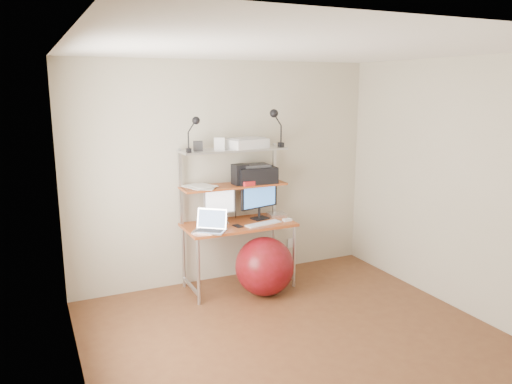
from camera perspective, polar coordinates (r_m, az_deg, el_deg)
room at (r=4.12m, az=5.80°, el=-1.63°), size 3.60×3.60×3.60m
computer_desk at (r=5.50m, az=-2.28°, el=-1.28°), size 1.20×0.60×1.57m
wall_outlet at (r=6.28m, az=3.97°, el=-5.82°), size 0.08×0.01×0.12m
monitor_silver at (r=5.48m, az=-4.19°, el=-1.39°), size 0.36×0.13×0.40m
monitor_black at (r=5.63m, az=0.38°, el=-0.59°), size 0.49×0.18×0.50m
laptop at (r=5.23m, az=-5.19°, el=-3.92°), size 0.41×0.40×0.28m
keyboard at (r=5.46m, az=0.85°, el=-3.64°), size 0.44×0.21×0.01m
mouse at (r=5.60m, az=3.59°, el=-3.20°), size 0.10×0.07×0.03m
mac_mini at (r=5.80m, az=2.38°, el=-2.59°), size 0.21×0.21×0.04m
phone at (r=5.38m, az=-2.08°, el=-3.91°), size 0.08×0.14×0.01m
printer at (r=5.61m, az=-0.09°, el=2.07°), size 0.46×0.33×0.21m
nas_cube at (r=5.51m, az=-1.84°, el=2.02°), size 0.16×0.16×0.23m
red_box at (r=5.48m, az=-0.84°, el=1.04°), size 0.20×0.15×0.05m
scanner at (r=5.51m, az=-1.13°, el=5.63°), size 0.50×0.39×0.12m
box_white at (r=5.37m, az=-4.22°, el=5.54°), size 0.14×0.13×0.13m
box_grey at (r=5.33m, az=-6.65°, el=5.27°), size 0.12×0.12×0.10m
clip_lamp_left at (r=5.15m, az=-7.06°, el=7.46°), size 0.15×0.08×0.37m
clip_lamp_right at (r=5.54m, az=2.24°, el=8.28°), size 0.17×0.09×0.42m
exercise_ball at (r=5.43m, az=0.98°, el=-8.49°), size 0.64×0.64×0.64m
paper_stack at (r=5.38m, az=-6.39°, el=0.60°), size 0.39×0.43×0.02m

